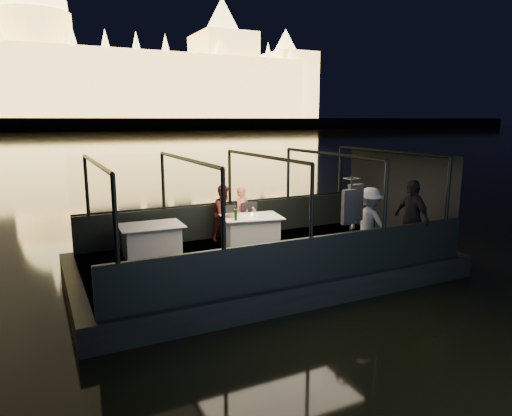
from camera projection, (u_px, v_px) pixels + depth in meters
name	position (u px, v px, depth m)	size (l,w,h in m)	color
river_water	(60.00, 140.00, 81.29)	(500.00, 500.00, 0.00)	black
boat_hull	(263.00, 275.00, 10.76)	(8.60, 4.40, 1.00)	black
boat_deck	(263.00, 256.00, 10.67)	(8.00, 4.00, 0.04)	black
gunwale_port	(230.00, 220.00, 12.34)	(8.00, 0.08, 0.90)	black
gunwale_starboard	(310.00, 260.00, 8.82)	(8.00, 0.08, 0.90)	black
cabin_glass_port	(230.00, 177.00, 12.12)	(8.00, 0.02, 1.40)	#99B2B2
cabin_glass_starboard	(312.00, 201.00, 8.60)	(8.00, 0.02, 1.40)	#99B2B2
cabin_roof_glass	(264.00, 156.00, 10.23)	(8.00, 4.00, 0.02)	#99B2B2
end_wall_fore	(78.00, 224.00, 8.72)	(0.02, 4.00, 2.30)	black
end_wall_aft	(397.00, 194.00, 12.17)	(0.02, 4.00, 2.30)	black
canopy_ribs	(264.00, 207.00, 10.45)	(8.00, 4.00, 2.30)	black
embankment	(42.00, 125.00, 195.71)	(400.00, 140.00, 6.00)	#423D33
parliament_building	(37.00, 45.00, 159.49)	(220.00, 32.00, 60.00)	#F2D18C
dining_table_central	(251.00, 231.00, 11.33)	(1.45, 1.05, 0.77)	white
dining_table_aft	(152.00, 240.00, 10.46)	(1.42, 1.03, 0.75)	silver
chair_port_left	(231.00, 226.00, 11.56)	(0.44, 0.44, 0.95)	black
chair_port_right	(252.00, 224.00, 11.82)	(0.45, 0.45, 0.97)	black
coat_stand	(350.00, 223.00, 9.90)	(0.54, 0.43, 1.93)	black
person_woman_coral	(242.00, 211.00, 11.97)	(0.50, 0.33, 1.38)	#E46653
person_man_maroon	(225.00, 212.00, 11.79)	(0.70, 0.55, 1.46)	#3F1311
passenger_stripe	(370.00, 221.00, 10.32)	(1.05, 0.59, 1.63)	silver
passenger_dark	(411.00, 220.00, 10.44)	(1.05, 0.44, 1.79)	black
wine_bottle	(236.00, 214.00, 10.77)	(0.07, 0.07, 0.34)	#153814
bread_basket	(230.00, 216.00, 11.13)	(0.21, 0.21, 0.08)	olive
amber_candle	(252.00, 215.00, 11.26)	(0.05, 0.05, 0.08)	gold
plate_near	(261.00, 216.00, 11.22)	(0.26, 0.26, 0.02)	silver
plate_far	(229.00, 216.00, 11.26)	(0.22, 0.22, 0.01)	white
wine_glass_white	(236.00, 216.00, 10.80)	(0.07, 0.07, 0.19)	silver
wine_glass_red	(253.00, 211.00, 11.41)	(0.06, 0.06, 0.19)	white
wine_glass_empty	(255.00, 213.00, 11.14)	(0.07, 0.07, 0.19)	silver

